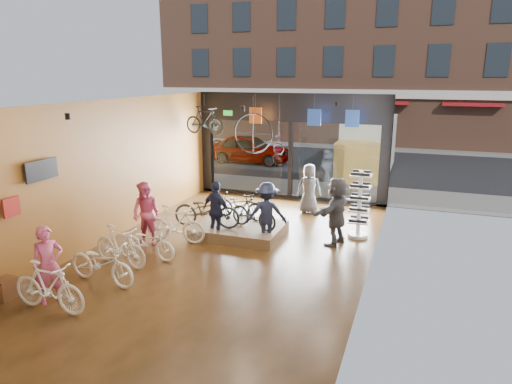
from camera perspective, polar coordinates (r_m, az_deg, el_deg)
The scene contains 34 objects.
ground_plane at distance 11.63m, azimuth -3.86°, elevation -8.05°, with size 7.00×12.00×0.04m, color black.
ceiling at distance 10.77m, azimuth -4.21°, elevation 11.19°, with size 7.00×12.00×0.04m, color black.
wall_left at distance 12.85m, azimuth -18.56°, elevation 2.36°, with size 0.04×12.00×3.80m, color brown.
wall_right at distance 10.18m, azimuth 14.43°, elevation -0.39°, with size 0.04×12.00×3.80m, color beige.
wall_back at distance 6.32m, azimuth -27.00°, elevation -10.81°, with size 7.00×0.04×3.80m, color beige.
storefront at distance 16.61m, azimuth 4.37°, elevation 5.67°, with size 7.00×0.26×3.80m, color black, non-canonical shape.
exit_sign at distance 17.15m, azimuth -3.52°, elevation 9.83°, with size 0.35×0.06×0.18m, color #198C26.
street_road at distance 25.59m, azimuth 9.73°, elevation 4.28°, with size 30.00×18.00×0.02m, color black.
sidewalk_near at distance 18.11m, azimuth 5.28°, elevation 0.45°, with size 30.00×2.40×0.12m, color slate.
sidewalk_far at distance 29.48m, azimuth 11.15°, elevation 5.68°, with size 30.00×2.00×0.12m, color slate.
opposite_building at distance 31.73m, azimuth 12.54°, elevation 18.80°, with size 26.00×5.00×14.00m, color brown.
street_car at distance 23.63m, azimuth -0.92°, elevation 5.44°, with size 1.70×4.22×1.44m, color gray.
box_truck at distance 21.18m, azimuth 13.66°, elevation 5.45°, with size 2.13×6.38×2.51m, color silver, non-canonical shape.
floor_bike_1 at distance 9.73m, azimuth -24.49°, elevation -10.72°, with size 0.47×1.67×1.00m, color #F1E6CA.
floor_bike_2 at distance 10.55m, azimuth -18.73°, elevation -8.41°, with size 0.62×1.77×0.93m, color #F1E6CA.
floor_bike_3 at distance 11.35m, azimuth -16.63°, elevation -6.47°, with size 0.46×1.63×0.98m, color #F1E6CA.
floor_bike_4 at distance 11.64m, azimuth -13.33°, elevation -6.12°, with size 0.55×1.58×0.83m, color #F1E6CA.
floor_bike_5 at distance 12.53m, azimuth -10.05°, elevation -3.97°, with size 0.48×1.71×1.03m, color #F1E6CA.
display_platform at distance 12.98m, azimuth -2.05°, elevation -4.78°, with size 2.40×1.80×0.30m, color #4C2C1B.
display_bike_left at distance 12.69m, azimuth -6.16°, elevation -2.27°, with size 0.65×1.87×0.98m, color black.
display_bike_mid at distance 12.53m, azimuth -0.32°, elevation -2.58°, with size 0.43×1.51×0.91m, color black.
display_bike_right at distance 13.41m, azimuth -1.99°, elevation -1.63°, with size 0.55×1.57×0.82m, color black.
customer_0 at distance 9.98m, azimuth -24.53°, elevation -8.27°, with size 0.58×0.38×1.59m, color #CC4C72.
customer_1 at distance 12.42m, azimuth -13.56°, elevation -2.68°, with size 0.83×0.65×1.71m, color #CC4C72.
customer_2 at distance 12.53m, azimuth -4.96°, elevation -2.33°, with size 0.96×0.40×1.64m, color #161C33.
customer_3 at distance 12.23m, azimuth 1.35°, elevation -2.63°, with size 1.08×0.62×1.67m, color #161C33.
customer_4 at distance 15.00m, azimuth 6.64°, elevation 0.43°, with size 0.80×0.52×1.63m, color #3F3F44.
customer_5 at distance 12.28m, azimuth 9.99°, elevation -2.35°, with size 1.71×0.54×1.84m, color #3F3F44.
sunglasses_rack at distance 12.92m, azimuth 12.80°, elevation -1.52°, with size 0.56×0.46×1.90m, color white, non-canonical shape.
penny_farthing at distance 15.04m, azimuth 0.64°, elevation 7.10°, with size 1.67×0.06×1.34m, color black, non-canonical shape.
hung_bike at distance 15.71m, azimuth -6.45°, elevation 8.89°, with size 0.45×1.58×0.95m, color black.
jersey_left at distance 16.04m, azimuth -0.07°, elevation 9.54°, with size 0.45×0.03×0.55m, color #CC5919.
jersey_mid at distance 15.46m, azimuth 7.28°, elevation 9.24°, with size 0.45×0.03×0.55m, color #1E3F99.
jersey_right at distance 15.23m, azimuth 11.94°, elevation 8.97°, with size 0.45×0.03×0.55m, color #1E3F99.
Camera 1 is at (4.37, -9.82, 4.43)m, focal length 32.00 mm.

